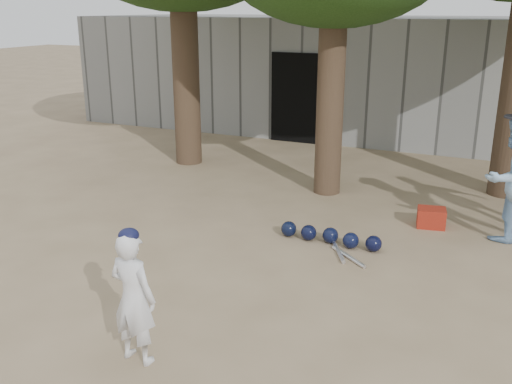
% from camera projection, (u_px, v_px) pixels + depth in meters
% --- Properties ---
extents(ground, '(70.00, 70.00, 0.00)m').
position_uv_depth(ground, '(180.00, 281.00, 7.12)').
color(ground, '#937C5E').
rests_on(ground, ground).
extents(boy_player, '(0.51, 0.35, 1.33)m').
position_uv_depth(boy_player, '(133.00, 298.00, 5.34)').
color(boy_player, silver).
rests_on(boy_player, ground).
extents(spectator_blue, '(1.13, 1.12, 1.84)m').
position_uv_depth(spectator_blue, '(512.00, 179.00, 8.13)').
color(spectator_blue, '#91BAE1').
rests_on(spectator_blue, ground).
extents(red_bag, '(0.47, 0.39, 0.30)m').
position_uv_depth(red_bag, '(431.00, 218.00, 8.82)').
color(red_bag, '#A22915').
rests_on(red_bag, ground).
extents(back_building, '(16.00, 5.24, 3.00)m').
position_uv_depth(back_building, '(375.00, 74.00, 15.63)').
color(back_building, gray).
rests_on(back_building, ground).
extents(helmet_row, '(1.51, 0.30, 0.23)m').
position_uv_depth(helmet_row, '(330.00, 236.00, 8.21)').
color(helmet_row, black).
rests_on(helmet_row, ground).
extents(bat_pile, '(0.67, 0.70, 0.06)m').
position_uv_depth(bat_pile, '(343.00, 254.00, 7.82)').
color(bat_pile, silver).
rests_on(bat_pile, ground).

